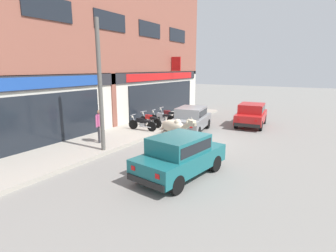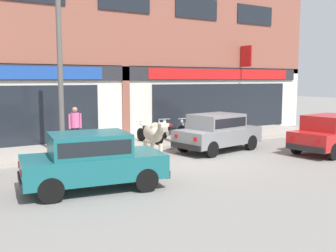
% 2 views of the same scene
% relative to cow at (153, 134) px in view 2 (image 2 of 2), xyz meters
% --- Properties ---
extents(ground_plane, '(90.00, 90.00, 0.00)m').
position_rel_cow_xyz_m(ground_plane, '(1.43, -0.23, -1.01)').
color(ground_plane, gray).
extents(sidewalk, '(19.00, 3.09, 0.16)m').
position_rel_cow_xyz_m(sidewalk, '(1.43, 3.52, -0.93)').
color(sidewalk, '#A8A093').
rests_on(sidewalk, ground).
extents(shop_building, '(23.00, 1.40, 10.44)m').
position_rel_cow_xyz_m(shop_building, '(1.44, 5.32, 4.03)').
color(shop_building, '#8E5142').
rests_on(shop_building, ground).
extents(cow, '(0.87, 2.12, 1.61)m').
position_rel_cow_xyz_m(cow, '(0.00, 0.00, 0.00)').
color(cow, beige).
rests_on(cow, ground).
extents(car_0, '(3.78, 2.16, 1.46)m').
position_rel_cow_xyz_m(car_0, '(3.28, 0.74, -0.19)').
color(car_0, black).
rests_on(car_0, ground).
extents(car_1, '(3.76, 2.10, 1.46)m').
position_rel_cow_xyz_m(car_1, '(-2.82, -1.81, -0.19)').
color(car_1, black).
rests_on(car_1, ground).
extents(car_2, '(3.73, 1.95, 1.46)m').
position_rel_cow_xyz_m(car_2, '(6.64, -1.90, -0.19)').
color(car_2, black).
rests_on(car_2, ground).
extents(motorcycle_0, '(0.52, 1.81, 0.88)m').
position_rel_cow_xyz_m(motorcycle_0, '(1.53, 3.03, -0.46)').
color(motorcycle_0, black).
rests_on(motorcycle_0, sidewalk).
extents(motorcycle_1, '(0.63, 1.80, 0.88)m').
position_rel_cow_xyz_m(motorcycle_1, '(2.63, 3.23, -0.46)').
color(motorcycle_1, black).
rests_on(motorcycle_1, sidewalk).
extents(motorcycle_2, '(0.53, 1.80, 0.88)m').
position_rel_cow_xyz_m(motorcycle_2, '(3.66, 3.01, -0.46)').
color(motorcycle_2, black).
rests_on(motorcycle_2, sidewalk).
extents(motorcycle_3, '(0.52, 1.81, 0.88)m').
position_rel_cow_xyz_m(motorcycle_3, '(4.72, 3.16, -0.46)').
color(motorcycle_3, black).
rests_on(motorcycle_3, sidewalk).
extents(pedestrian, '(0.50, 0.32, 1.60)m').
position_rel_cow_xyz_m(pedestrian, '(-1.56, 3.22, 0.14)').
color(pedestrian, '#2D2D33').
rests_on(pedestrian, sidewalk).
extents(utility_pole, '(0.18, 0.18, 5.50)m').
position_rel_cow_xyz_m(utility_pole, '(-2.34, 2.27, 1.90)').
color(utility_pole, '#595651').
rests_on(utility_pole, sidewalk).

